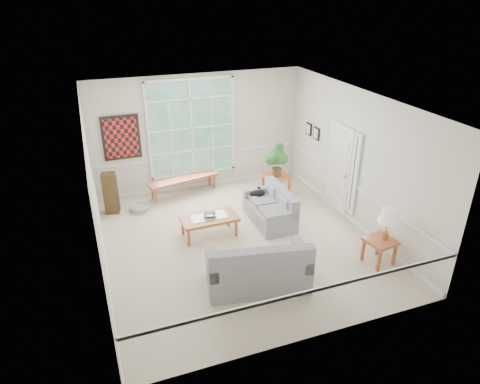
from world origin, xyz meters
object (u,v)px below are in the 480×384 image
object	(u,v)px
loveseat_front	(258,262)
end_table	(276,186)
side_table	(379,251)
loveseat_right	(270,206)
coffee_table	(209,226)

from	to	relation	value
loveseat_front	end_table	world-z (taller)	loveseat_front
side_table	loveseat_front	bearing A→B (deg)	175.71
loveseat_right	end_table	xyz separation A→B (m)	(0.68, 1.13, -0.09)
loveseat_front	coffee_table	distance (m)	1.99
loveseat_front	side_table	xyz separation A→B (m)	(2.47, -0.19, -0.22)
side_table	end_table	bearing A→B (deg)	101.21
loveseat_front	side_table	distance (m)	2.49
coffee_table	side_table	bearing A→B (deg)	-38.50
loveseat_right	loveseat_front	xyz separation A→B (m)	(-1.13, -2.04, 0.08)
coffee_table	side_table	world-z (taller)	side_table
end_table	side_table	size ratio (longest dim) A/B	1.16
coffee_table	side_table	xyz separation A→B (m)	(2.80, -2.13, 0.04)
loveseat_right	coffee_table	world-z (taller)	loveseat_right
coffee_table	end_table	xyz separation A→B (m)	(2.14, 1.23, 0.08)
loveseat_front	coffee_table	xyz separation A→B (m)	(-0.33, 1.94, -0.26)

